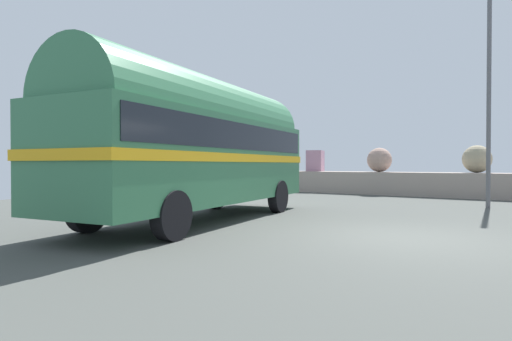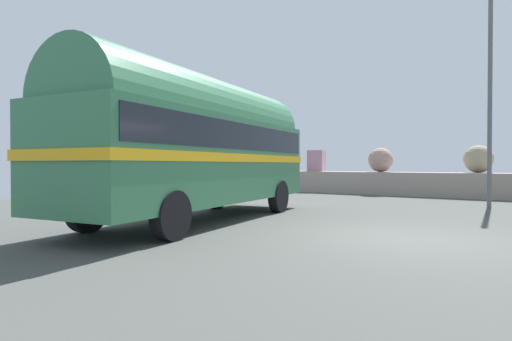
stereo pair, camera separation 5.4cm
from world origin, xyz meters
TOP-DOWN VIEW (x-y plane):
  - ground at (0.00, 0.00)m, footprint 32.00×26.00m
  - breakwater at (0.07, 11.81)m, footprint 31.36×1.98m
  - vintage_coach at (-5.05, -0.39)m, footprint 3.71×8.85m
  - lamp_post at (0.85, 7.45)m, footprint 1.25×0.24m

SIDE VIEW (x-z plane):
  - ground at x=0.00m, z-range 0.00..0.02m
  - breakwater at x=0.07m, z-range -0.47..1.87m
  - vintage_coach at x=-5.05m, z-range 0.20..3.90m
  - lamp_post at x=0.85m, z-range 0.41..7.34m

